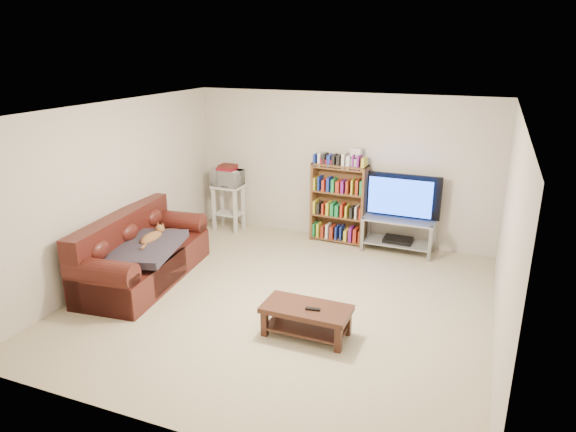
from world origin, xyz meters
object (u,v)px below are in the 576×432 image
at_px(coffee_table, 306,315).
at_px(tv_stand, 399,229).
at_px(bookshelf, 339,202).
at_px(sofa, 139,257).

relative_size(coffee_table, tv_stand, 0.89).
distance_m(tv_stand, bookshelf, 1.05).
distance_m(coffee_table, tv_stand, 2.91).
relative_size(tv_stand, bookshelf, 0.85).
bearing_deg(tv_stand, bookshelf, 176.98).
height_order(sofa, bookshelf, bookshelf).
relative_size(coffee_table, bookshelf, 0.75).
height_order(sofa, coffee_table, sofa).
bearing_deg(tv_stand, sofa, -142.04).
bearing_deg(tv_stand, coffee_table, -98.56).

